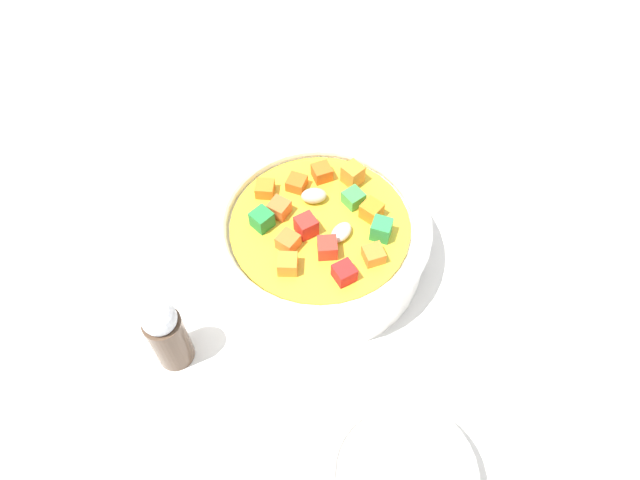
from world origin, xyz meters
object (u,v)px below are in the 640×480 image
spoon (279,122)px  soup_bowl_main (320,237)px  side_bowl_small (398,480)px  pepper_shaker (167,334)px

spoon → soup_bowl_main: bearing=88.9°
soup_bowl_main → side_bowl_small: size_ratio=1.80×
soup_bowl_main → side_bowl_small: soup_bowl_main is taller
pepper_shaker → spoon: bearing=63.1°
soup_bowl_main → spoon: (-0.94, 18.26, -3.04)cm
side_bowl_small → pepper_shaker: pepper_shaker is taller
spoon → pepper_shaker: pepper_shaker is taller
side_bowl_small → pepper_shaker: 20.68cm
spoon → pepper_shaker: 28.69cm
soup_bowl_main → side_bowl_small: 21.07cm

